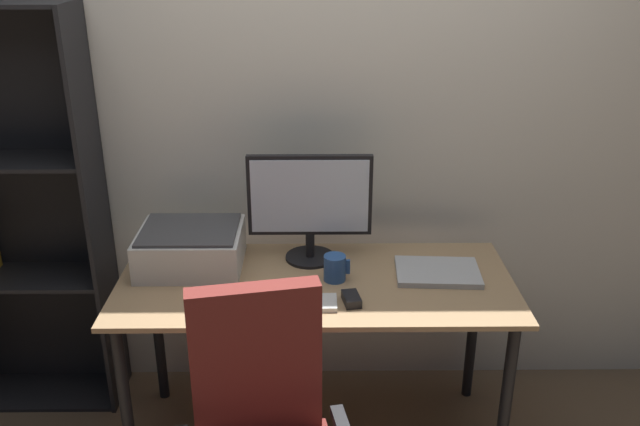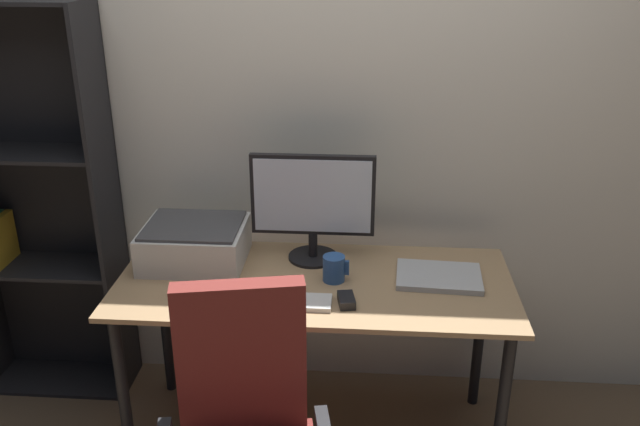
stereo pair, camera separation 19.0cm
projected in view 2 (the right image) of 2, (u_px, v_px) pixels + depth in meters
back_wall at (324, 105)px, 2.80m from camera, size 6.40×0.10×2.60m
desk at (315, 301)px, 2.60m from camera, size 1.51×0.66×0.74m
monitor at (313, 201)px, 2.64m from camera, size 0.49×0.20×0.44m
keyboard at (291, 302)px, 2.39m from camera, size 0.29×0.11×0.02m
mouse at (346, 300)px, 2.39m from camera, size 0.07×0.10×0.03m
coffee_mug at (334, 268)px, 2.54m from camera, size 0.10×0.08×0.10m
laptop at (439, 277)px, 2.57m from camera, size 0.33×0.25×0.02m
printer at (195, 243)px, 2.68m from camera, size 0.40×0.34×0.16m
bookshelf at (36, 211)px, 2.90m from camera, size 0.66×0.28×1.74m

